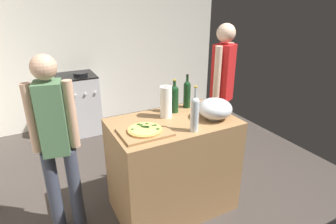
{
  "coord_description": "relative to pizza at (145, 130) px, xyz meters",
  "views": [
    {
      "loc": [
        -1.16,
        -1.39,
        1.95
      ],
      "look_at": [
        -0.07,
        0.69,
        0.99
      ],
      "focal_mm": 29.71,
      "sensor_mm": 36.0,
      "label": 1
    }
  ],
  "objects": [
    {
      "name": "person_in_red",
      "position": [
        1.21,
        0.56,
        0.02
      ],
      "size": [
        0.34,
        0.27,
        1.71
      ],
      "color": "slate",
      "rests_on": "ground_plane"
    },
    {
      "name": "mixing_bowl",
      "position": [
        0.68,
        -0.02,
        0.06
      ],
      "size": [
        0.31,
        0.31,
        0.19
      ],
      "color": "#B2B2B7",
      "rests_on": "counter"
    },
    {
      "name": "pizza",
      "position": [
        0.0,
        0.0,
        0.0
      ],
      "size": [
        0.28,
        0.28,
        0.03
      ],
      "color": "tan",
      "rests_on": "cutting_board"
    },
    {
      "name": "counter",
      "position": [
        0.32,
        0.11,
        -0.5
      ],
      "size": [
        1.12,
        0.69,
        0.94
      ],
      "primitive_type": "cube",
      "color": "#9E7247",
      "rests_on": "ground_plane"
    },
    {
      "name": "person_in_stripes",
      "position": [
        -0.65,
        0.3,
        -0.07
      ],
      "size": [
        0.36,
        0.23,
        1.59
      ],
      "color": "#383D4C",
      "rests_on": "ground_plane"
    },
    {
      "name": "wine_bottle_green",
      "position": [
        0.43,
        0.29,
        0.11
      ],
      "size": [
        0.08,
        0.08,
        0.32
      ],
      "color": "#143819",
      "rests_on": "counter"
    },
    {
      "name": "wine_bottle_clear",
      "position": [
        0.38,
        -0.15,
        0.13
      ],
      "size": [
        0.07,
        0.07,
        0.39
      ],
      "color": "silver",
      "rests_on": "counter"
    },
    {
      "name": "wine_bottle_dark",
      "position": [
        0.6,
        0.34,
        0.12
      ],
      "size": [
        0.07,
        0.07,
        0.34
      ],
      "color": "#143819",
      "rests_on": "counter"
    },
    {
      "name": "paper_towel_roll",
      "position": [
        0.3,
        0.22,
        0.12
      ],
      "size": [
        0.11,
        0.11,
        0.3
      ],
      "color": "white",
      "rests_on": "counter"
    },
    {
      "name": "stove",
      "position": [
        -0.14,
        2.28,
        -0.51
      ],
      "size": [
        0.57,
        0.59,
        0.95
      ],
      "color": "#B7B7BC",
      "rests_on": "ground_plane"
    },
    {
      "name": "cutting_board",
      "position": [
        -0.0,
        -0.0,
        -0.02
      ],
      "size": [
        0.4,
        0.32,
        0.02
      ],
      "primitive_type": "cube",
      "color": "#9E7247",
      "rests_on": "counter"
    },
    {
      "name": "kitchen_wall_rear",
      "position": [
        0.39,
        2.68,
        0.33
      ],
      "size": [
        4.21,
        0.1,
        2.6
      ],
      "primitive_type": "cube",
      "color": "silver",
      "rests_on": "ground_plane"
    },
    {
      "name": "ground_plane",
      "position": [
        0.39,
        1.07,
        -0.98
      ],
      "size": [
        4.21,
        3.71,
        0.02
      ],
      "primitive_type": "cube",
      "color": "#3F3833"
    }
  ]
}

